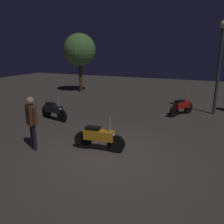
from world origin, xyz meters
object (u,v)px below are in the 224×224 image
object	(u,v)px
person_rider_beside	(32,119)
motorcycle_orange_foreground	(99,137)
motorcycle_red_parked_right	(182,106)
streetlamp_near	(220,55)
motorcycle_black_parked_left	(54,110)

from	to	relation	value
person_rider_beside	motorcycle_orange_foreground	bearing A→B (deg)	138.85
motorcycle_red_parked_right	person_rider_beside	bearing A→B (deg)	177.60
person_rider_beside	streetlamp_near	world-z (taller)	streetlamp_near
streetlamp_near	motorcycle_black_parked_left	bearing A→B (deg)	-149.15
motorcycle_orange_foreground	streetlamp_near	world-z (taller)	streetlamp_near
motorcycle_orange_foreground	streetlamp_near	xyz separation A→B (m)	(3.26, 6.09, 2.38)
motorcycle_black_parked_left	motorcycle_red_parked_right	bearing A→B (deg)	45.03
motorcycle_orange_foreground	streetlamp_near	size ratio (longest dim) A/B	0.38
streetlamp_near	motorcycle_orange_foreground	bearing A→B (deg)	-118.15
person_rider_beside	streetlamp_near	size ratio (longest dim) A/B	0.39
motorcycle_black_parked_left	person_rider_beside	bearing A→B (deg)	-49.36
motorcycle_black_parked_left	motorcycle_red_parked_right	distance (m)	6.03
motorcycle_orange_foreground	motorcycle_red_parked_right	xyz separation A→B (m)	(1.81, 5.24, 0.00)
person_rider_beside	streetlamp_near	distance (m)	8.78
motorcycle_orange_foreground	motorcycle_red_parked_right	world-z (taller)	same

